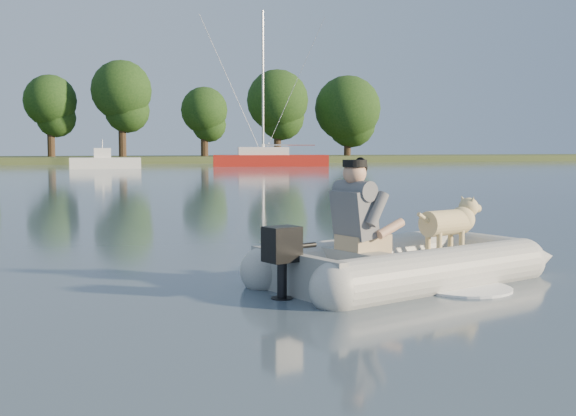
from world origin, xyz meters
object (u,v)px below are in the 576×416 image
object	(u,v)px
dog	(445,227)
sailboat	(269,159)
man	(356,211)
dinghy	(408,225)
motorboat	(105,155)

from	to	relation	value
dog	sailboat	size ratio (longest dim) A/B	0.08
man	dinghy	bearing A→B (deg)	-4.24
man	motorboat	distance (m)	43.85
dinghy	motorboat	size ratio (longest dim) A/B	1.03
man	sailboat	world-z (taller)	sailboat
dog	man	bearing A→B (deg)	-180.00
motorboat	sailboat	bearing A→B (deg)	14.10
sailboat	dinghy	bearing A→B (deg)	-93.07
motorboat	dog	bearing A→B (deg)	-85.34
dinghy	sailboat	distance (m)	47.56
dog	motorboat	bearing A→B (deg)	73.16
dinghy	man	size ratio (longest dim) A/B	4.46
dinghy	man	xyz separation A→B (m)	(-0.71, -0.17, 0.19)
dinghy	sailboat	xyz separation A→B (m)	(12.38, 45.92, -0.09)
dog	motorboat	size ratio (longest dim) A/B	0.20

